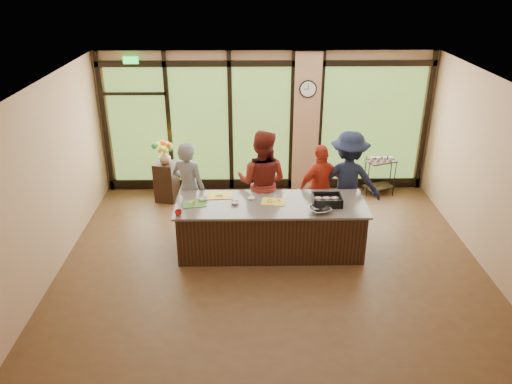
{
  "coord_description": "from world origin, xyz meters",
  "views": [
    {
      "loc": [
        -0.37,
        -7.21,
        4.61
      ],
      "look_at": [
        -0.25,
        0.4,
        1.08
      ],
      "focal_mm": 35.0,
      "sensor_mm": 36.0,
      "label": 1
    }
  ],
  "objects_px": {
    "island_base": "(271,228)",
    "cook_right": "(348,181)",
    "bar_cart": "(380,172)",
    "cook_left": "(189,189)",
    "roasting_pan": "(327,202)",
    "flower_stand": "(167,182)"
  },
  "relations": [
    {
      "from": "cook_left",
      "to": "bar_cart",
      "type": "distance_m",
      "value": 4.26
    },
    {
      "from": "cook_left",
      "to": "roasting_pan",
      "type": "relative_size",
      "value": 3.75
    },
    {
      "from": "flower_stand",
      "to": "bar_cart",
      "type": "relative_size",
      "value": 0.99
    },
    {
      "from": "cook_left",
      "to": "cook_right",
      "type": "relative_size",
      "value": 0.94
    },
    {
      "from": "flower_stand",
      "to": "cook_left",
      "type": "bearing_deg",
      "value": -50.73
    },
    {
      "from": "flower_stand",
      "to": "bar_cart",
      "type": "bearing_deg",
      "value": 18.0
    },
    {
      "from": "flower_stand",
      "to": "island_base",
      "type": "bearing_deg",
      "value": -30.19
    },
    {
      "from": "roasting_pan",
      "to": "flower_stand",
      "type": "relative_size",
      "value": 0.57
    },
    {
      "from": "cook_left",
      "to": "bar_cart",
      "type": "xyz_separation_m",
      "value": [
        3.9,
        1.67,
        -0.38
      ]
    },
    {
      "from": "cook_left",
      "to": "flower_stand",
      "type": "xyz_separation_m",
      "value": [
        -0.64,
        1.41,
        -0.47
      ]
    },
    {
      "from": "island_base",
      "to": "cook_right",
      "type": "relative_size",
      "value": 1.64
    },
    {
      "from": "roasting_pan",
      "to": "island_base",
      "type": "bearing_deg",
      "value": 175.62
    },
    {
      "from": "cook_left",
      "to": "roasting_pan",
      "type": "xyz_separation_m",
      "value": [
        2.38,
        -0.73,
        0.07
      ]
    },
    {
      "from": "island_base",
      "to": "bar_cart",
      "type": "height_order",
      "value": "island_base"
    },
    {
      "from": "island_base",
      "to": "cook_right",
      "type": "distance_m",
      "value": 1.76
    },
    {
      "from": "roasting_pan",
      "to": "flower_stand",
      "type": "xyz_separation_m",
      "value": [
        -3.03,
        2.14,
        -0.54
      ]
    },
    {
      "from": "island_base",
      "to": "bar_cart",
      "type": "distance_m",
      "value": 3.4
    },
    {
      "from": "cook_left",
      "to": "roasting_pan",
      "type": "bearing_deg",
      "value": -173.3
    },
    {
      "from": "cook_left",
      "to": "flower_stand",
      "type": "distance_m",
      "value": 1.62
    },
    {
      "from": "bar_cart",
      "to": "island_base",
      "type": "bearing_deg",
      "value": -157.85
    },
    {
      "from": "island_base",
      "to": "cook_right",
      "type": "bearing_deg",
      "value": 30.55
    },
    {
      "from": "island_base",
      "to": "flower_stand",
      "type": "distance_m",
      "value": 2.96
    }
  ]
}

